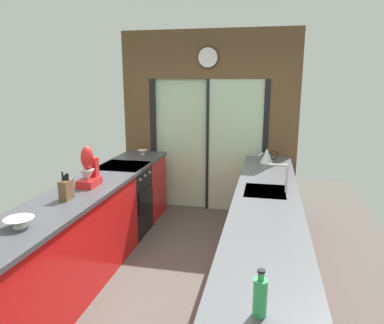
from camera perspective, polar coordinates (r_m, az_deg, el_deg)
ground_plane at (r=4.14m, az=-1.95°, el=-15.96°), size 5.04×7.60×0.02m
back_wall_unit at (r=5.40m, az=2.59°, el=8.06°), size 2.64×0.12×2.70m
left_counter_run at (r=3.85m, az=-17.29°, el=-11.02°), size 0.62×3.80×0.92m
right_counter_run at (r=3.56m, az=11.51°, el=-12.78°), size 0.62×3.80×0.92m
sink_faucet at (r=3.57m, az=14.42°, el=-1.82°), size 0.19×0.02×0.28m
oven_range at (r=4.78m, az=-10.75°, el=-5.96°), size 0.60×0.60×0.92m
mixing_bowl_near at (r=2.98m, az=-25.87°, el=-8.68°), size 0.22×0.22×0.07m
mixing_bowl_far at (r=5.27m, az=-7.91°, el=1.59°), size 0.15×0.15×0.07m
knife_block at (r=3.47m, az=-19.44°, el=-4.16°), size 0.08×0.14×0.26m
stand_mixer at (r=3.81m, az=-16.18°, el=-1.38°), size 0.17×0.27×0.42m
kettle at (r=4.78m, az=11.87°, el=1.00°), size 0.27×0.18×0.22m
soap_bottle at (r=1.79m, az=10.82°, el=-20.33°), size 0.07×0.07×0.23m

